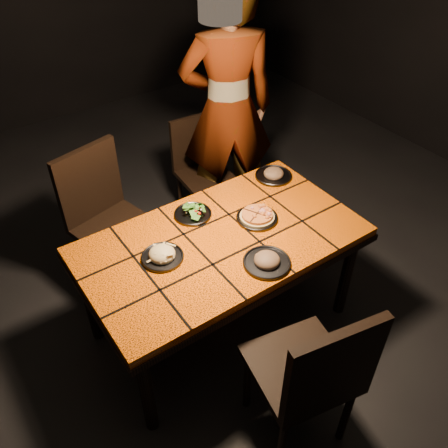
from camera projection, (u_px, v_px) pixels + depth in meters
room_shell at (221, 118)px, 2.22m from camera, size 6.04×7.04×3.08m
dining_table at (221, 248)px, 2.75m from camera, size 1.62×0.92×0.75m
chair_near at (313, 373)px, 2.20m from camera, size 0.55×0.55×1.04m
chair_far_left at (104, 212)px, 3.14m from camera, size 0.56×0.56×1.03m
chair_far_right at (200, 163)px, 3.77m from camera, size 0.42×0.42×0.86m
diner at (228, 110)px, 3.46m from camera, size 0.83×0.69×1.93m
pendant_lamp at (220, 0)px, 1.88m from camera, size 0.18×0.18×1.06m
plate_pizza at (257, 217)px, 2.82m from camera, size 0.28×0.28×0.04m
plate_pasta at (162, 255)px, 2.56m from camera, size 0.23×0.23×0.08m
plate_salad at (193, 212)px, 2.84m from camera, size 0.23×0.23×0.07m
plate_mushroom_a at (267, 261)px, 2.52m from camera, size 0.26×0.26×0.08m
plate_mushroom_b at (274, 174)px, 3.16m from camera, size 0.25×0.25×0.08m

